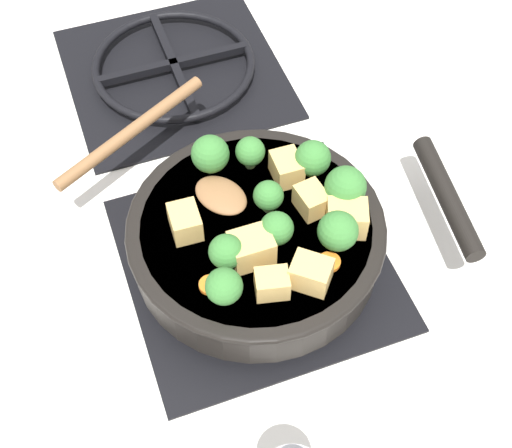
# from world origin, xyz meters

# --- Properties ---
(ground_plane) EXTENTS (2.40, 2.40, 0.00)m
(ground_plane) POSITION_xyz_m (0.00, 0.00, 0.00)
(ground_plane) COLOR white
(front_burner_grate) EXTENTS (0.31, 0.31, 0.03)m
(front_burner_grate) POSITION_xyz_m (0.00, 0.00, 0.01)
(front_burner_grate) COLOR black
(front_burner_grate) RESTS_ON ground_plane
(rear_burner_grate) EXTENTS (0.31, 0.31, 0.03)m
(rear_burner_grate) POSITION_xyz_m (0.00, 0.36, 0.01)
(rear_burner_grate) COLOR black
(rear_burner_grate) RESTS_ON ground_plane
(skillet_pan) EXTENTS (0.40, 0.30, 0.06)m
(skillet_pan) POSITION_xyz_m (0.00, -0.00, 0.06)
(skillet_pan) COLOR black
(skillet_pan) RESTS_ON front_burner_grate
(wooden_spoon) EXTENTS (0.22, 0.24, 0.02)m
(wooden_spoon) POSITION_xyz_m (-0.07, 0.12, 0.09)
(wooden_spoon) COLOR brown
(wooden_spoon) RESTS_ON skillet_pan
(tofu_cube_center_large) EXTENTS (0.04, 0.04, 0.03)m
(tofu_cube_center_large) POSITION_xyz_m (-0.01, -0.09, 0.10)
(tofu_cube_center_large) COLOR tan
(tofu_cube_center_large) RESTS_ON skillet_pan
(tofu_cube_near_handle) EXTENTS (0.03, 0.04, 0.03)m
(tofu_cube_near_handle) POSITION_xyz_m (0.06, 0.05, 0.10)
(tofu_cube_near_handle) COLOR tan
(tofu_cube_near_handle) RESTS_ON skillet_pan
(tofu_cube_east_chunk) EXTENTS (0.03, 0.04, 0.03)m
(tofu_cube_east_chunk) POSITION_xyz_m (0.07, 0.00, 0.10)
(tofu_cube_east_chunk) COLOR tan
(tofu_cube_east_chunk) RESTS_ON skillet_pan
(tofu_cube_west_chunk) EXTENTS (0.05, 0.04, 0.04)m
(tofu_cube_west_chunk) POSITION_xyz_m (-0.02, -0.04, 0.10)
(tofu_cube_west_chunk) COLOR tan
(tofu_cube_west_chunk) RESTS_ON skillet_pan
(tofu_cube_back_piece) EXTENTS (0.03, 0.04, 0.03)m
(tofu_cube_back_piece) POSITION_xyz_m (-0.08, 0.02, 0.10)
(tofu_cube_back_piece) COLOR tan
(tofu_cube_back_piece) RESTS_ON skillet_pan
(tofu_cube_front_piece) EXTENTS (0.05, 0.05, 0.03)m
(tofu_cube_front_piece) POSITION_xyz_m (0.03, -0.09, 0.10)
(tofu_cube_front_piece) COLOR tan
(tofu_cube_front_piece) RESTS_ON skillet_pan
(tofu_cube_mid_small) EXTENTS (0.05, 0.05, 0.04)m
(tofu_cube_mid_small) POSITION_xyz_m (0.09, -0.04, 0.10)
(tofu_cube_mid_small) COLOR tan
(tofu_cube_mid_small) RESTS_ON skillet_pan
(broccoli_floret_near_spoon) EXTENTS (0.04, 0.04, 0.05)m
(broccoli_floret_near_spoon) POSITION_xyz_m (-0.05, -0.04, 0.11)
(broccoli_floret_near_spoon) COLOR #709956
(broccoli_floret_near_spoon) RESTS_ON skillet_pan
(broccoli_floret_center_top) EXTENTS (0.04, 0.04, 0.04)m
(broccoli_floret_center_top) POSITION_xyz_m (0.02, 0.08, 0.11)
(broccoli_floret_center_top) COLOR #709956
(broccoli_floret_center_top) RESTS_ON skillet_pan
(broccoli_floret_east_rim) EXTENTS (0.04, 0.04, 0.05)m
(broccoli_floret_east_rim) POSITION_xyz_m (0.01, -0.03, 0.11)
(broccoli_floret_east_rim) COLOR #709956
(broccoli_floret_east_rim) RESTS_ON skillet_pan
(broccoli_floret_west_rim) EXTENTS (0.05, 0.05, 0.05)m
(broccoli_floret_west_rim) POSITION_xyz_m (-0.02, 0.09, 0.11)
(broccoli_floret_west_rim) COLOR #709956
(broccoli_floret_west_rim) RESTS_ON skillet_pan
(broccoli_floret_north_edge) EXTENTS (0.03, 0.03, 0.04)m
(broccoli_floret_north_edge) POSITION_xyz_m (0.02, 0.02, 0.11)
(broccoli_floret_north_edge) COLOR #709956
(broccoli_floret_north_edge) RESTS_ON skillet_pan
(broccoli_floret_south_cluster) EXTENTS (0.04, 0.04, 0.05)m
(broccoli_floret_south_cluster) POSITION_xyz_m (0.07, -0.06, 0.11)
(broccoli_floret_south_cluster) COLOR #709956
(broccoli_floret_south_cluster) RESTS_ON skillet_pan
(broccoli_floret_mid_floret) EXTENTS (0.05, 0.05, 0.05)m
(broccoli_floret_mid_floret) POSITION_xyz_m (0.10, -0.01, 0.11)
(broccoli_floret_mid_floret) COLOR #709956
(broccoli_floret_mid_floret) RESTS_ON skillet_pan
(broccoli_floret_small_inner) EXTENTS (0.04, 0.04, 0.05)m
(broccoli_floret_small_inner) POSITION_xyz_m (0.09, 0.05, 0.11)
(broccoli_floret_small_inner) COLOR #709956
(broccoli_floret_small_inner) RESTS_ON skillet_pan
(broccoli_floret_tall_stem) EXTENTS (0.04, 0.04, 0.05)m
(broccoli_floret_tall_stem) POSITION_xyz_m (-0.06, -0.08, 0.11)
(broccoli_floret_tall_stem) COLOR #709956
(broccoli_floret_tall_stem) RESTS_ON skillet_pan
(carrot_slice_orange_thin) EXTENTS (0.02, 0.02, 0.01)m
(carrot_slice_orange_thin) POSITION_xyz_m (0.06, -0.08, 0.09)
(carrot_slice_orange_thin) COLOR orange
(carrot_slice_orange_thin) RESTS_ON skillet_pan
(carrot_slice_near_center) EXTENTS (0.02, 0.02, 0.01)m
(carrot_slice_near_center) POSITION_xyz_m (-0.07, -0.06, 0.09)
(carrot_slice_near_center) COLOR orange
(carrot_slice_near_center) RESTS_ON skillet_pan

